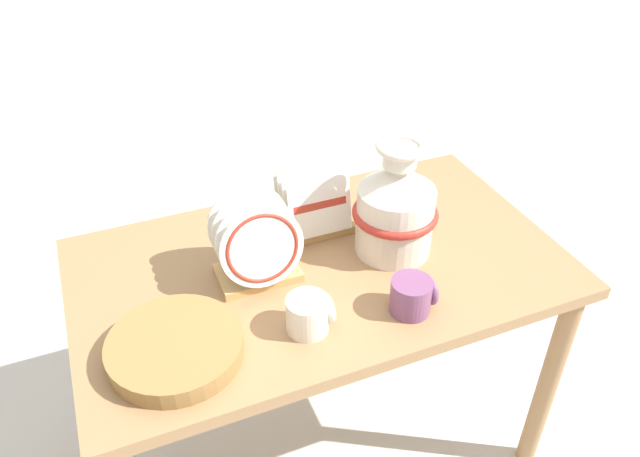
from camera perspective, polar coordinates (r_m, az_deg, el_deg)
name	(u,v)px	position (r m, az deg, el deg)	size (l,w,h in m)	color
ground_plane	(320,437)	(2.15, 0.00, -18.54)	(14.00, 14.00, 0.00)	beige
display_table	(320,291)	(1.68, 0.00, -5.74)	(1.25, 0.73, 0.74)	#9E754C
ceramic_vase	(396,206)	(1.59, 6.93, 2.01)	(0.22, 0.22, 0.31)	silver
dish_rack_round_plates	(257,248)	(1.51, -5.78, -1.79)	(0.21, 0.15, 0.23)	tan
dish_rack_square_plates	(312,207)	(1.69, -0.74, 1.99)	(0.20, 0.15, 0.20)	tan
wicker_charger_stack	(175,348)	(1.40, -13.11, -10.57)	(0.30, 0.30, 0.04)	olive
mug_plum_glaze	(413,295)	(1.47, 8.46, -6.07)	(0.11, 0.10, 0.09)	#7A4770
mug_cream_glaze	(309,314)	(1.41, -0.97, -7.82)	(0.11, 0.10, 0.09)	silver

